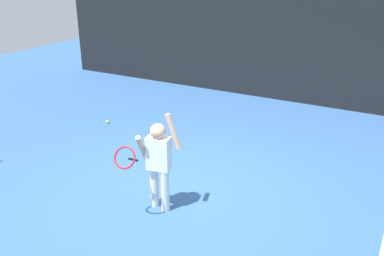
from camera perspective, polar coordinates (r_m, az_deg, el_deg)
The scene contains 6 objects.
ground_plane at distance 6.20m, azimuth -1.43°, elevation -8.36°, with size 20.00×20.00×0.00m, color #335B93.
back_fence_windscreen at distance 9.88m, azimuth 13.00°, elevation 13.88°, with size 12.39×0.08×3.69m, color black.
fence_post_0 at distance 12.96m, azimuth -14.44°, elevation 15.86°, with size 0.09×0.09×3.84m, color slate.
fence_post_1 at distance 10.66m, azimuth 2.35°, elevation 15.35°, with size 0.09×0.09×3.84m, color slate.
tennis_player at distance 5.47m, azimuth -4.65°, elevation -4.17°, with size 0.64×0.66×1.35m.
tennis_ball_3 at distance 8.78m, azimuth -11.22°, elevation 0.83°, with size 0.07×0.07×0.07m, color #CCE033.
Camera 1 is at (2.72, -4.62, 3.12)m, focal length 39.91 mm.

